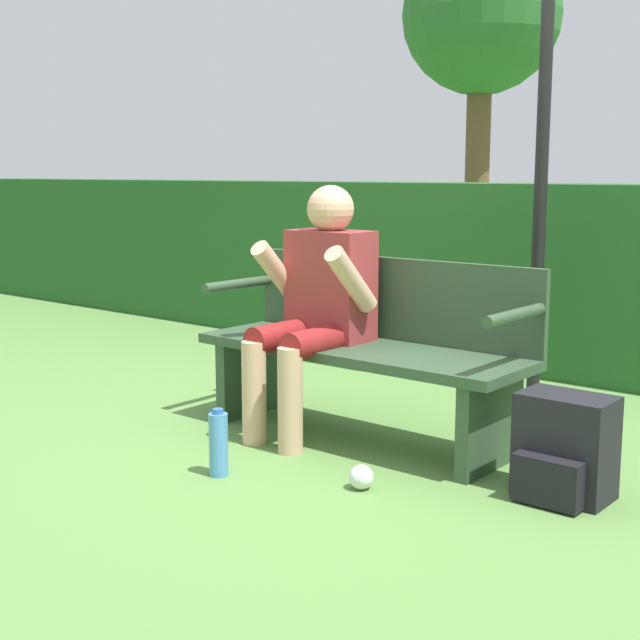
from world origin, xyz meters
The scene contains 9 objects.
ground_plane centered at (0.00, 0.00, 0.00)m, with size 40.00×40.00×0.00m, color #5B8942.
hedge_back centered at (0.00, 1.89, 0.57)m, with size 12.00×0.51×1.15m.
park_bench centered at (0.00, 0.06, 0.42)m, with size 1.60×0.51×0.82m.
person_seated centered at (-0.21, -0.05, 0.64)m, with size 0.53×0.58×1.16m.
backpack centered at (1.05, -0.11, 0.19)m, with size 0.35×0.30×0.40m.
water_bottle centered at (-0.13, -0.77, 0.13)m, with size 0.08×0.08×0.28m.
signpost centered at (0.26, 1.22, 1.60)m, with size 0.37×0.09×2.90m.
tree centered at (-2.89, 6.07, 2.92)m, with size 1.80×1.80×3.88m.
litter_crumple centered at (0.41, -0.53, 0.05)m, with size 0.10×0.10×0.10m.
Camera 1 is at (2.40, -3.17, 1.22)m, focal length 50.00 mm.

